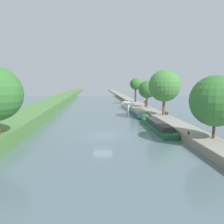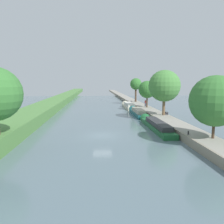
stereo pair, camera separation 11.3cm
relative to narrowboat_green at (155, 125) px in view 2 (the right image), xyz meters
name	(u,v)px [view 2 (the right image)]	position (x,y,z in m)	size (l,w,h in m)	color
ground_plane	(102,135)	(-8.31, -3.79, -0.55)	(160.00, 160.00, 0.00)	slate
left_grassy_bank	(4,130)	(-21.02, -3.79, 0.39)	(6.02, 260.00, 1.89)	#518442
right_towpath	(184,130)	(3.01, -3.79, -0.08)	(3.25, 260.00, 0.94)	gray
stone_quay	(172,130)	(1.27, -3.79, -0.05)	(0.25, 260.00, 0.99)	gray
narrowboat_green	(155,125)	(0.00, 0.00, 0.00)	(1.95, 13.99, 1.93)	#1E6033
narrowboat_teal	(137,112)	(-0.16, 13.65, 0.04)	(1.95, 12.10, 2.02)	#195B60
narrowboat_cream	(128,106)	(-0.14, 26.29, 0.02)	(2.11, 13.25, 2.14)	beige
tree_rightbank_near	(215,101)	(3.70, -9.79, 4.53)	(5.55, 5.55, 6.92)	#4C3828
tree_rightbank_midnear	(164,86)	(3.45, 6.86, 5.78)	(5.78, 5.78, 8.30)	brown
tree_rightbank_midfar	(147,90)	(3.31, 19.31, 4.67)	(4.15, 4.15, 6.37)	#4C3828
tree_rightbank_far	(136,84)	(3.28, 33.74, 5.72)	(3.52, 3.52, 7.18)	#4C3828
person_walking	(145,103)	(3.33, 21.01, 1.26)	(0.34, 0.34, 1.66)	#282D42
mooring_bollard_near	(188,133)	(1.69, -7.98, 0.62)	(0.16, 0.16, 0.45)	black
mooring_bollard_far	(131,101)	(1.69, 32.40, 0.62)	(0.16, 0.16, 0.45)	black
park_bench	(166,113)	(4.19, 7.58, 0.74)	(0.44, 1.50, 0.47)	#333338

